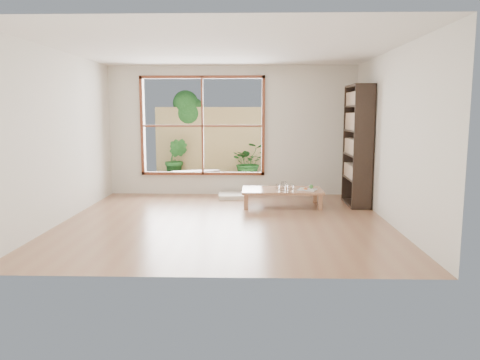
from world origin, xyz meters
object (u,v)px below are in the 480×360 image
object	(u,v)px
food_tray	(308,189)
garden_bench	(196,173)
low_table	(282,191)
bookshelf	(358,146)

from	to	relation	value
food_tray	garden_bench	size ratio (longest dim) A/B	0.33
low_table	garden_bench	size ratio (longest dim) A/B	1.30
food_tray	low_table	bearing A→B (deg)	-169.72
garden_bench	food_tray	bearing A→B (deg)	-69.60
bookshelf	food_tray	world-z (taller)	bookshelf
bookshelf	low_table	bearing A→B (deg)	-172.30
bookshelf	garden_bench	distance (m)	3.86
food_tray	garden_bench	xyz separation A→B (m)	(-2.27, 2.33, -0.03)
food_tray	garden_bench	bearing A→B (deg)	156.13
food_tray	garden_bench	world-z (taller)	food_tray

